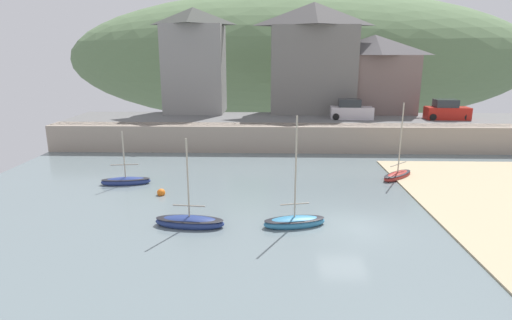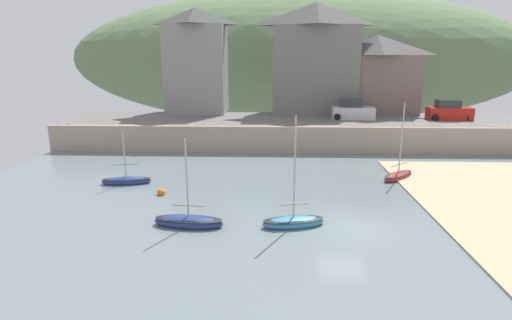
{
  "view_description": "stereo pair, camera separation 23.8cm",
  "coord_description": "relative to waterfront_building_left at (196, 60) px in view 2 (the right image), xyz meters",
  "views": [
    {
      "loc": [
        -4.09,
        -20.08,
        8.68
      ],
      "look_at": [
        -4.79,
        5.61,
        2.02
      ],
      "focal_mm": 28.85,
      "sensor_mm": 36.0,
      "label": 1
    },
    {
      "loc": [
        -3.85,
        -20.07,
        8.68
      ],
      "look_at": [
        -4.79,
        5.61,
        2.02
      ],
      "focal_mm": 28.85,
      "sensor_mm": 36.0,
      "label": 2
    }
  ],
  "objects": [
    {
      "name": "sailboat_far_left",
      "position": [
        -1.81,
        -18.63,
        -7.74
      ],
      "size": [
        3.43,
        1.44,
        3.83
      ],
      "rotation": [
        0.0,
        0.0,
        0.15
      ],
      "color": "navy",
      "rests_on": "ground"
    },
    {
      "name": "mooring_buoy",
      "position": [
        1.18,
        -20.81,
        -7.81
      ],
      "size": [
        0.51,
        0.51,
        0.51
      ],
      "color": "orange",
      "rests_on": "ground"
    },
    {
      "name": "hillside_backdrop",
      "position": [
        13.55,
        30.0,
        -0.21
      ],
      "size": [
        80.0,
        44.0,
        22.18
      ],
      "color": "#5A764E",
      "rests_on": "ground"
    },
    {
      "name": "quay_seawall",
      "position": [
        11.94,
        -7.7,
        -6.61
      ],
      "size": [
        48.0,
        9.4,
        2.4
      ],
      "color": "gray",
      "rests_on": "ground"
    },
    {
      "name": "waterfront_building_right",
      "position": [
        19.16,
        0.0,
        -1.39
      ],
      "size": [
        9.17,
        4.7,
        8.2
      ],
      "color": "#715F5A",
      "rests_on": "ground"
    },
    {
      "name": "waterfront_building_centre",
      "position": [
        12.67,
        0.0,
        0.25
      ],
      "size": [
        9.16,
        5.27,
        11.46
      ],
      "color": "slate",
      "rests_on": "ground"
    },
    {
      "name": "waterfront_building_left",
      "position": [
        0.0,
        0.0,
        0.0
      ],
      "size": [
        6.58,
        5.53,
        10.98
      ],
      "color": "gray",
      "rests_on": "ground"
    },
    {
      "name": "sailboat_nearest_shore",
      "position": [
        17.24,
        -16.75,
        -7.72
      ],
      "size": [
        3.01,
        2.91,
        5.55
      ],
      "rotation": [
        0.0,
        0.0,
        0.75
      ],
      "color": "#9F2B25",
      "rests_on": "ground"
    },
    {
      "name": "rowboat_small_beached",
      "position": [
        9.31,
        -25.4,
        -7.71
      ],
      "size": [
        3.43,
        1.77,
        5.91
      ],
      "rotation": [
        0.0,
        0.0,
        0.21
      ],
      "color": "teal",
      "rests_on": "ground"
    },
    {
      "name": "dinghy_open_wooden",
      "position": [
        3.87,
        -25.58,
        -7.72
      ],
      "size": [
        3.76,
        1.54,
        4.8
      ],
      "rotation": [
        0.0,
        0.0,
        -0.1
      ],
      "color": "navy",
      "rests_on": "ground"
    },
    {
      "name": "parked_car_by_wall",
      "position": [
        25.51,
        -4.5,
        -4.76
      ],
      "size": [
        4.16,
        1.86,
        1.95
      ],
      "rotation": [
        0.0,
        0.0,
        -0.04
      ],
      "color": "#B11D15",
      "rests_on": "ground"
    },
    {
      "name": "parked_car_near_slipway",
      "position": [
        16.15,
        -4.5,
        -4.76
      ],
      "size": [
        4.19,
        1.94,
        1.95
      ],
      "rotation": [
        0.0,
        0.0,
        -0.06
      ],
      "color": "#BEB6BD",
      "rests_on": "ground"
    }
  ]
}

